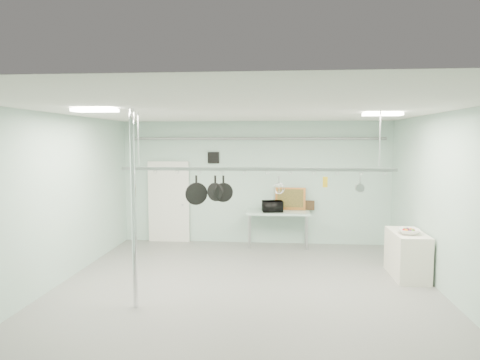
# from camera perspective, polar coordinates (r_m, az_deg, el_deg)

# --- Properties ---
(floor) EXTENTS (8.00, 8.00, 0.00)m
(floor) POSITION_cam_1_polar(r_m,az_deg,el_deg) (7.66, 0.43, -15.35)
(floor) COLOR gray
(floor) RESTS_ON ground
(ceiling) EXTENTS (7.00, 8.00, 0.02)m
(ceiling) POSITION_cam_1_polar(r_m,az_deg,el_deg) (7.18, 0.44, 9.20)
(ceiling) COLOR silver
(ceiling) RESTS_ON back_wall
(back_wall) EXTENTS (7.00, 0.02, 3.20)m
(back_wall) POSITION_cam_1_polar(r_m,az_deg,el_deg) (11.20, 2.04, -0.35)
(back_wall) COLOR #9EBEB1
(back_wall) RESTS_ON floor
(right_wall) EXTENTS (0.02, 8.00, 3.20)m
(right_wall) POSITION_cam_1_polar(r_m,az_deg,el_deg) (7.80, 26.98, -3.40)
(right_wall) COLOR #9EBEB1
(right_wall) RESTS_ON floor
(door) EXTENTS (1.10, 0.10, 2.20)m
(door) POSITION_cam_1_polar(r_m,az_deg,el_deg) (11.57, -9.45, -2.98)
(door) COLOR silver
(door) RESTS_ON floor
(wall_vent) EXTENTS (0.30, 0.04, 0.30)m
(wall_vent) POSITION_cam_1_polar(r_m,az_deg,el_deg) (11.25, -3.57, 2.99)
(wall_vent) COLOR black
(wall_vent) RESTS_ON back_wall
(conduit_pipe) EXTENTS (6.60, 0.07, 0.07)m
(conduit_pipe) POSITION_cam_1_polar(r_m,az_deg,el_deg) (11.06, 2.04, 5.55)
(conduit_pipe) COLOR gray
(conduit_pipe) RESTS_ON back_wall
(chrome_pole) EXTENTS (0.08, 0.08, 3.20)m
(chrome_pole) POSITION_cam_1_polar(r_m,az_deg,el_deg) (7.01, -13.98, -3.89)
(chrome_pole) COLOR silver
(chrome_pole) RESTS_ON floor
(prep_table) EXTENTS (1.60, 0.70, 0.91)m
(prep_table) POSITION_cam_1_polar(r_m,az_deg,el_deg) (10.91, 5.08, -4.59)
(prep_table) COLOR #A1BEB2
(prep_table) RESTS_ON floor
(side_cabinet) EXTENTS (0.60, 1.20, 0.90)m
(side_cabinet) POSITION_cam_1_polar(r_m,az_deg,el_deg) (9.21, 21.39, -9.23)
(side_cabinet) COLOR silver
(side_cabinet) RESTS_ON floor
(pot_rack) EXTENTS (4.80, 0.06, 1.00)m
(pot_rack) POSITION_cam_1_polar(r_m,az_deg,el_deg) (7.47, 2.15, 1.67)
(pot_rack) COLOR #B7B7BC
(pot_rack) RESTS_ON ceiling
(light_panel_left) EXTENTS (0.65, 0.30, 0.05)m
(light_panel_left) POSITION_cam_1_polar(r_m,az_deg,el_deg) (6.94, -18.78, 8.81)
(light_panel_left) COLOR white
(light_panel_left) RESTS_ON ceiling
(light_panel_right) EXTENTS (0.65, 0.30, 0.05)m
(light_panel_right) POSITION_cam_1_polar(r_m,az_deg,el_deg) (7.97, 18.46, 8.33)
(light_panel_right) COLOR white
(light_panel_right) RESTS_ON ceiling
(microwave) EXTENTS (0.55, 0.42, 0.28)m
(microwave) POSITION_cam_1_polar(r_m,az_deg,el_deg) (10.82, 4.36, -3.52)
(microwave) COLOR black
(microwave) RESTS_ON prep_table
(coffee_canister) EXTENTS (0.18, 0.18, 0.22)m
(coffee_canister) POSITION_cam_1_polar(r_m,az_deg,el_deg) (10.83, 5.31, -3.67)
(coffee_canister) COLOR silver
(coffee_canister) RESTS_ON prep_table
(painting_large) EXTENTS (0.79, 0.17, 0.58)m
(painting_large) POSITION_cam_1_polar(r_m,az_deg,el_deg) (11.15, 6.73, -2.50)
(painting_large) COLOR #B86C31
(painting_large) RESTS_ON prep_table
(painting_small) EXTENTS (0.31, 0.10, 0.25)m
(painting_small) POSITION_cam_1_polar(r_m,az_deg,el_deg) (11.20, 9.15, -3.35)
(painting_small) COLOR #352412
(painting_small) RESTS_ON prep_table
(fruit_bowl) EXTENTS (0.45, 0.45, 0.10)m
(fruit_bowl) POSITION_cam_1_polar(r_m,az_deg,el_deg) (8.91, 21.56, -6.40)
(fruit_bowl) COLOR white
(fruit_bowl) RESTS_ON side_cabinet
(skillet_left) EXTENTS (0.39, 0.22, 0.53)m
(skillet_left) POSITION_cam_1_polar(r_m,az_deg,el_deg) (7.63, -5.84, -1.37)
(skillet_left) COLOR black
(skillet_left) RESTS_ON pot_rack
(skillet_mid) EXTENTS (0.32, 0.18, 0.44)m
(skillet_mid) POSITION_cam_1_polar(r_m,az_deg,el_deg) (7.57, -3.32, -1.06)
(skillet_mid) COLOR black
(skillet_mid) RESTS_ON pot_rack
(skillet_right) EXTENTS (0.34, 0.17, 0.48)m
(skillet_right) POSITION_cam_1_polar(r_m,az_deg,el_deg) (7.55, -2.23, -1.21)
(skillet_right) COLOR black
(skillet_right) RESTS_ON pot_rack
(whisk) EXTENTS (0.24, 0.24, 0.32)m
(whisk) POSITION_cam_1_polar(r_m,az_deg,el_deg) (7.49, 5.22, -0.69)
(whisk) COLOR #B2B2B7
(whisk) RESTS_ON pot_rack
(grater) EXTENTS (0.08, 0.04, 0.20)m
(grater) POSITION_cam_1_polar(r_m,az_deg,el_deg) (7.53, 11.29, -0.27)
(grater) COLOR orange
(grater) RESTS_ON pot_rack
(saucepan) EXTENTS (0.16, 0.12, 0.27)m
(saucepan) POSITION_cam_1_polar(r_m,az_deg,el_deg) (7.62, 15.69, -0.57)
(saucepan) COLOR silver
(saucepan) RESTS_ON pot_rack
(fruit_cluster) EXTENTS (0.24, 0.24, 0.09)m
(fruit_cluster) POSITION_cam_1_polar(r_m,az_deg,el_deg) (8.90, 21.56, -6.15)
(fruit_cluster) COLOR #B0101A
(fruit_cluster) RESTS_ON fruit_bowl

